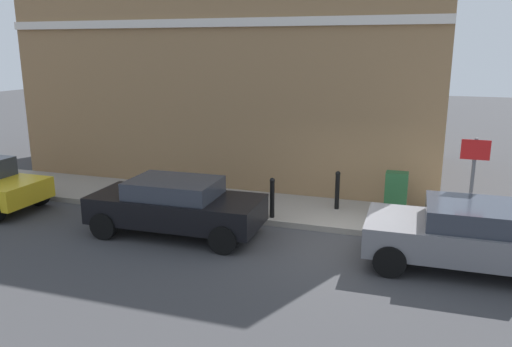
{
  "coord_description": "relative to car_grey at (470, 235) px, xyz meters",
  "views": [
    {
      "loc": [
        -10.69,
        -1.45,
        4.35
      ],
      "look_at": [
        1.29,
        2.56,
        1.2
      ],
      "focal_mm": 35.49,
      "sensor_mm": 36.0,
      "label": 1
    }
  ],
  "objects": [
    {
      "name": "bollard_far_kerb",
      "position": [
        1.37,
        4.53,
        -0.01
      ],
      "size": [
        0.14,
        0.14,
        1.04
      ],
      "color": "black",
      "rests_on": "sidewalk"
    },
    {
      "name": "corner_building",
      "position": [
        7.46,
        7.24,
        3.28
      ],
      "size": [
        7.97,
        13.5,
        7.99
      ],
      "color": "olive",
      "rests_on": "ground"
    },
    {
      "name": "sidewalk",
      "position": [
        2.32,
        8.49,
        -0.64
      ],
      "size": [
        2.41,
        30.0,
        0.15
      ],
      "primitive_type": "cube",
      "color": "gray",
      "rests_on": "ground"
    },
    {
      "name": "bollard_near_cabinet",
      "position": [
        2.59,
        3.09,
        -0.01
      ],
      "size": [
        0.14,
        0.14,
        1.04
      ],
      "color": "black",
      "rests_on": "sidewalk"
    },
    {
      "name": "car_black",
      "position": [
        -0.12,
        6.47,
        0.0
      ],
      "size": [
        1.88,
        4.11,
        1.35
      ],
      "rotation": [
        0.0,
        0.0,
        1.59
      ],
      "color": "black",
      "rests_on": "ground"
    },
    {
      "name": "utility_cabinet",
      "position": [
        2.49,
        1.58,
        -0.04
      ],
      "size": [
        0.46,
        0.61,
        1.15
      ],
      "color": "#1E4C28",
      "rests_on": "sidewalk"
    },
    {
      "name": "car_grey",
      "position": [
        0.0,
        0.0,
        0.0
      ],
      "size": [
        2.01,
        4.05,
        1.35
      ],
      "rotation": [
        0.0,
        0.0,
        1.59
      ],
      "color": "slate",
      "rests_on": "ground"
    },
    {
      "name": "street_sign",
      "position": [
        1.36,
        -0.07,
        0.94
      ],
      "size": [
        0.08,
        0.6,
        2.3
      ],
      "color": "#59595B",
      "rests_on": "sidewalk"
    },
    {
      "name": "ground",
      "position": [
        0.32,
        2.49,
        -0.72
      ],
      "size": [
        80.0,
        80.0,
        0.0
      ],
      "primitive_type": "plane",
      "color": "#38383A"
    }
  ]
}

